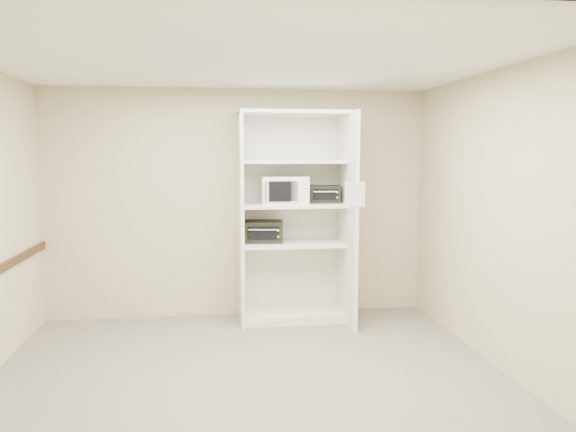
{
  "coord_description": "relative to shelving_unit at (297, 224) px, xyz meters",
  "views": [
    {
      "loc": [
        -0.31,
        -4.68,
        1.94
      ],
      "look_at": [
        0.52,
        1.37,
        1.26
      ],
      "focal_mm": 35.0,
      "sensor_mm": 36.0,
      "label": 1
    }
  ],
  "objects": [
    {
      "name": "wall_right",
      "position": [
        1.58,
        -1.7,
        0.22
      ],
      "size": [
        0.02,
        4.0,
        2.7
      ],
      "primitive_type": "cube",
      "color": "beige",
      "rests_on": "ground"
    },
    {
      "name": "shelving_unit",
      "position": [
        0.0,
        0.0,
        0.0
      ],
      "size": [
        1.24,
        0.92,
        2.42
      ],
      "color": "white",
      "rests_on": "floor"
    },
    {
      "name": "microwave",
      "position": [
        -0.15,
        -0.05,
        0.4
      ],
      "size": [
        0.54,
        0.41,
        0.31
      ],
      "primitive_type": "cube",
      "rotation": [
        0.0,
        0.0,
        -0.04
      ],
      "color": "white",
      "rests_on": "shelving_unit"
    },
    {
      "name": "toaster_oven_upper",
      "position": [
        0.33,
        0.04,
        0.34
      ],
      "size": [
        0.38,
        0.3,
        0.2
      ],
      "primitive_type": "cube",
      "rotation": [
        0.0,
        0.0,
        -0.12
      ],
      "color": "black",
      "rests_on": "shelving_unit"
    },
    {
      "name": "paper_sign",
      "position": [
        0.53,
        -0.63,
        0.38
      ],
      "size": [
        0.21,
        0.02,
        0.26
      ],
      "primitive_type": "cube",
      "rotation": [
        0.0,
        0.0,
        -0.08
      ],
      "color": "white",
      "rests_on": "shelving_unit"
    },
    {
      "name": "wall_front",
      "position": [
        -0.67,
        -3.7,
        0.22
      ],
      "size": [
        4.5,
        0.02,
        2.7
      ],
      "primitive_type": "cube",
      "color": "beige",
      "rests_on": "ground"
    },
    {
      "name": "floor",
      "position": [
        -0.67,
        -1.7,
        -1.13
      ],
      "size": [
        4.5,
        4.0,
        0.01
      ],
      "primitive_type": "cube",
      "color": "#686157",
      "rests_on": "ground"
    },
    {
      "name": "toaster_oven_lower",
      "position": [
        -0.38,
        0.04,
        -0.09
      ],
      "size": [
        0.47,
        0.38,
        0.24
      ],
      "primitive_type": "cube",
      "rotation": [
        0.0,
        0.0,
        -0.12
      ],
      "color": "black",
      "rests_on": "shelving_unit"
    },
    {
      "name": "wall_back",
      "position": [
        -0.67,
        0.3,
        0.22
      ],
      "size": [
        4.5,
        0.02,
        2.7
      ],
      "primitive_type": "cube",
      "color": "beige",
      "rests_on": "ground"
    },
    {
      "name": "ceiling",
      "position": [
        -0.67,
        -1.7,
        1.57
      ],
      "size": [
        4.5,
        4.0,
        0.01
      ],
      "primitive_type": "cube",
      "color": "white"
    }
  ]
}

